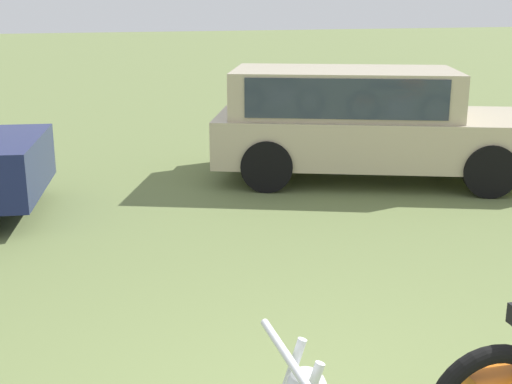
% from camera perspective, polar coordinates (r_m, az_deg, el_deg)
% --- Properties ---
extents(car_beige, '(4.42, 3.43, 1.43)m').
position_cam_1_polar(car_beige, '(8.90, 8.73, 6.49)').
color(car_beige, '#BCAD8C').
rests_on(car_beige, ground).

